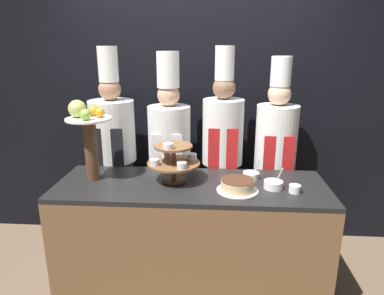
{
  "coord_description": "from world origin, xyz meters",
  "views": [
    {
      "loc": [
        0.17,
        -1.99,
        1.87
      ],
      "look_at": [
        0.0,
        0.44,
        1.15
      ],
      "focal_mm": 32.0,
      "sensor_mm": 36.0,
      "label": 1
    }
  ],
  "objects_px": {
    "tiered_stand": "(173,160)",
    "serving_bowl_near": "(273,185)",
    "chef_center_left": "(170,151)",
    "chef_center_right": "(222,149)",
    "chef_right": "(275,154)",
    "cup_white": "(295,189)",
    "chef_left": "(114,149)",
    "fruit_pedestal": "(88,131)",
    "cake_round": "(238,185)",
    "serving_bowl_far": "(251,176)"
  },
  "relations": [
    {
      "from": "serving_bowl_far",
      "to": "chef_left",
      "type": "xyz_separation_m",
      "value": [
        -1.18,
        0.4,
        0.07
      ]
    },
    {
      "from": "chef_center_left",
      "to": "tiered_stand",
      "type": "bearing_deg",
      "value": -79.03
    },
    {
      "from": "cup_white",
      "to": "chef_center_right",
      "type": "distance_m",
      "value": 0.81
    },
    {
      "from": "tiered_stand",
      "to": "chef_center_left",
      "type": "distance_m",
      "value": 0.49
    },
    {
      "from": "chef_right",
      "to": "cup_white",
      "type": "bearing_deg",
      "value": -86.77
    },
    {
      "from": "chef_center_left",
      "to": "chef_right",
      "type": "xyz_separation_m",
      "value": [
        0.92,
        -0.0,
        -0.01
      ]
    },
    {
      "from": "serving_bowl_near",
      "to": "chef_right",
      "type": "bearing_deg",
      "value": 79.94
    },
    {
      "from": "serving_bowl_near",
      "to": "chef_left",
      "type": "distance_m",
      "value": 1.44
    },
    {
      "from": "tiered_stand",
      "to": "cup_white",
      "type": "distance_m",
      "value": 0.89
    },
    {
      "from": "fruit_pedestal",
      "to": "chef_left",
      "type": "xyz_separation_m",
      "value": [
        0.03,
        0.48,
        -0.28
      ]
    },
    {
      "from": "chef_center_left",
      "to": "chef_center_right",
      "type": "xyz_separation_m",
      "value": [
        0.46,
        -0.0,
        0.03
      ]
    },
    {
      "from": "tiered_stand",
      "to": "chef_left",
      "type": "bearing_deg",
      "value": 141.14
    },
    {
      "from": "chef_center_left",
      "to": "chef_right",
      "type": "distance_m",
      "value": 0.92
    },
    {
      "from": "fruit_pedestal",
      "to": "chef_center_right",
      "type": "bearing_deg",
      "value": 25.83
    },
    {
      "from": "chef_right",
      "to": "chef_left",
      "type": "bearing_deg",
      "value": 180.0
    },
    {
      "from": "chef_left",
      "to": "chef_right",
      "type": "bearing_deg",
      "value": -0.0
    },
    {
      "from": "chef_left",
      "to": "chef_center_right",
      "type": "distance_m",
      "value": 0.97
    },
    {
      "from": "cup_white",
      "to": "chef_center_right",
      "type": "height_order",
      "value": "chef_center_right"
    },
    {
      "from": "fruit_pedestal",
      "to": "serving_bowl_far",
      "type": "distance_m",
      "value": 1.27
    },
    {
      "from": "fruit_pedestal",
      "to": "cake_round",
      "type": "xyz_separation_m",
      "value": [
        1.1,
        -0.15,
        -0.34
      ]
    },
    {
      "from": "chef_left",
      "to": "chef_center_right",
      "type": "bearing_deg",
      "value": -0.0
    },
    {
      "from": "serving_bowl_near",
      "to": "chef_center_left",
      "type": "distance_m",
      "value": 1.0
    },
    {
      "from": "tiered_stand",
      "to": "chef_center_left",
      "type": "relative_size",
      "value": 0.21
    },
    {
      "from": "chef_right",
      "to": "serving_bowl_far",
      "type": "bearing_deg",
      "value": -121.44
    },
    {
      "from": "cake_round",
      "to": "serving_bowl_near",
      "type": "relative_size",
      "value": 1.86
    },
    {
      "from": "tiered_stand",
      "to": "serving_bowl_near",
      "type": "distance_m",
      "value": 0.74
    },
    {
      "from": "cup_white",
      "to": "chef_left",
      "type": "xyz_separation_m",
      "value": [
        -1.46,
        0.63,
        0.07
      ]
    },
    {
      "from": "chef_right",
      "to": "serving_bowl_near",
      "type": "bearing_deg",
      "value": -100.06
    },
    {
      "from": "tiered_stand",
      "to": "serving_bowl_far",
      "type": "bearing_deg",
      "value": 7.96
    },
    {
      "from": "serving_bowl_far",
      "to": "chef_left",
      "type": "bearing_deg",
      "value": 161.38
    },
    {
      "from": "serving_bowl_far",
      "to": "chef_center_right",
      "type": "distance_m",
      "value": 0.46
    },
    {
      "from": "serving_bowl_near",
      "to": "tiered_stand",
      "type": "bearing_deg",
      "value": 172.87
    },
    {
      "from": "chef_left",
      "to": "chef_center_left",
      "type": "relative_size",
      "value": 1.02
    },
    {
      "from": "cake_round",
      "to": "chef_right",
      "type": "bearing_deg",
      "value": 60.36
    },
    {
      "from": "chef_right",
      "to": "chef_center_right",
      "type": "bearing_deg",
      "value": 179.99
    },
    {
      "from": "chef_center_left",
      "to": "chef_right",
      "type": "height_order",
      "value": "chef_center_left"
    },
    {
      "from": "cake_round",
      "to": "chef_left",
      "type": "height_order",
      "value": "chef_left"
    },
    {
      "from": "tiered_stand",
      "to": "chef_center_right",
      "type": "xyz_separation_m",
      "value": [
        0.37,
        0.48,
        -0.05
      ]
    },
    {
      "from": "chef_center_right",
      "to": "serving_bowl_near",
      "type": "bearing_deg",
      "value": -58.1
    },
    {
      "from": "cup_white",
      "to": "chef_right",
      "type": "xyz_separation_m",
      "value": [
        -0.04,
        0.63,
        0.05
      ]
    },
    {
      "from": "tiered_stand",
      "to": "chef_left",
      "type": "relative_size",
      "value": 0.21
    },
    {
      "from": "tiered_stand",
      "to": "chef_right",
      "type": "distance_m",
      "value": 0.96
    },
    {
      "from": "tiered_stand",
      "to": "fruit_pedestal",
      "type": "distance_m",
      "value": 0.66
    },
    {
      "from": "fruit_pedestal",
      "to": "serving_bowl_near",
      "type": "xyz_separation_m",
      "value": [
        1.35,
        -0.09,
        -0.35
      ]
    },
    {
      "from": "fruit_pedestal",
      "to": "chef_center_right",
      "type": "relative_size",
      "value": 0.32
    },
    {
      "from": "fruit_pedestal",
      "to": "chef_right",
      "type": "xyz_separation_m",
      "value": [
        1.45,
        0.48,
        -0.3
      ]
    },
    {
      "from": "cup_white",
      "to": "serving_bowl_near",
      "type": "height_order",
      "value": "serving_bowl_near"
    },
    {
      "from": "chef_center_right",
      "to": "tiered_stand",
      "type": "bearing_deg",
      "value": -127.79
    },
    {
      "from": "serving_bowl_near",
      "to": "chef_center_right",
      "type": "bearing_deg",
      "value": 121.9
    },
    {
      "from": "serving_bowl_far",
      "to": "chef_right",
      "type": "height_order",
      "value": "chef_right"
    }
  ]
}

